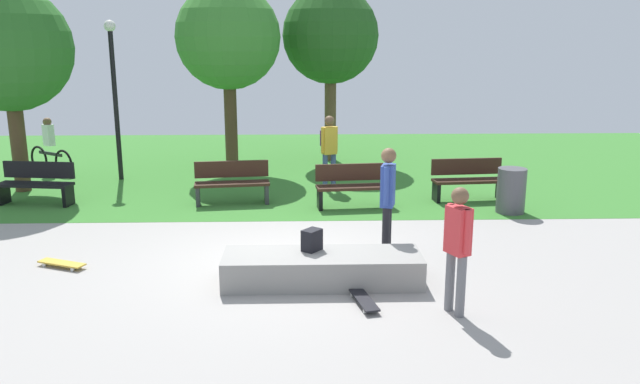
{
  "coord_description": "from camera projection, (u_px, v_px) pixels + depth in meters",
  "views": [
    {
      "loc": [
        0.34,
        -9.54,
        3.44
      ],
      "look_at": [
        0.62,
        0.18,
        1.09
      ],
      "focal_mm": 35.11,
      "sensor_mm": 36.0,
      "label": 1
    }
  ],
  "objects": [
    {
      "name": "backpack_on_ledge",
      "position": [
        312.0,
        240.0,
        9.18
      ],
      "size": [
        0.33,
        0.34,
        0.32
      ],
      "primitive_type": "cube",
      "rotation": [
        0.0,
        0.0,
        4.03
      ],
      "color": "black",
      "rests_on": "concrete_ledge"
    },
    {
      "name": "concrete_ledge",
      "position": [
        322.0,
        268.0,
        9.1
      ],
      "size": [
        2.88,
        0.89,
        0.44
      ],
      "primitive_type": "cube",
      "color": "gray",
      "rests_on": "ground_plane"
    },
    {
      "name": "cyclist_on_bicycle",
      "position": [
        50.0,
        150.0,
        16.6
      ],
      "size": [
        1.52,
        1.11,
        1.52
      ],
      "color": "black",
      "rests_on": "ground_plane"
    },
    {
      "name": "park_bench_center_lawn",
      "position": [
        468.0,
        179.0,
        13.82
      ],
      "size": [
        1.64,
        0.61,
        0.91
      ],
      "color": "#331E14",
      "rests_on": "ground_plane"
    },
    {
      "name": "skateboard_spare",
      "position": [
        62.0,
        263.0,
        9.76
      ],
      "size": [
        0.81,
        0.5,
        0.08
      ],
      "color": "gold",
      "rests_on": "ground_plane"
    },
    {
      "name": "tree_tall_oak",
      "position": [
        228.0,
        38.0,
        16.29
      ],
      "size": [
        2.74,
        2.74,
        4.92
      ],
      "color": "#4C3823",
      "rests_on": "grass_lawn"
    },
    {
      "name": "tree_broad_elm",
      "position": [
        331.0,
        36.0,
        17.76
      ],
      "size": [
        2.74,
        2.74,
        4.98
      ],
      "color": "brown",
      "rests_on": "grass_lawn"
    },
    {
      "name": "trash_bin",
      "position": [
        511.0,
        191.0,
        12.8
      ],
      "size": [
        0.58,
        0.58,
        0.93
      ],
      "primitive_type": "cylinder",
      "color": "#4C4C51",
      "rests_on": "ground_plane"
    },
    {
      "name": "park_bench_near_lamppost",
      "position": [
        232.0,
        182.0,
        13.53
      ],
      "size": [
        1.64,
        0.66,
        0.91
      ],
      "color": "#331E14",
      "rests_on": "ground_plane"
    },
    {
      "name": "skater_watching",
      "position": [
        388.0,
        194.0,
        9.91
      ],
      "size": [
        0.28,
        0.42,
        1.82
      ],
      "color": "black",
      "rests_on": "ground_plane"
    },
    {
      "name": "tree_young_birch",
      "position": [
        8.0,
        49.0,
        14.02
      ],
      "size": [
        2.84,
        2.84,
        4.71
      ],
      "color": "#4C3823",
      "rests_on": "grass_lawn"
    },
    {
      "name": "skateboard_by_ledge",
      "position": [
        364.0,
        300.0,
        8.39
      ],
      "size": [
        0.37,
        0.82,
        0.08
      ],
      "color": "black",
      "rests_on": "ground_plane"
    },
    {
      "name": "park_bench_by_oak",
      "position": [
        36.0,
        182.0,
        13.46
      ],
      "size": [
        1.65,
        0.68,
        0.91
      ],
      "color": "black",
      "rests_on": "ground_plane"
    },
    {
      "name": "park_bench_near_path",
      "position": [
        354.0,
        185.0,
        13.22
      ],
      "size": [
        1.64,
        0.63,
        0.91
      ],
      "color": "#331E14",
      "rests_on": "ground_plane"
    },
    {
      "name": "grass_lawn",
      "position": [
        290.0,
        164.0,
        17.97
      ],
      "size": [
        26.6,
        11.74,
        0.01
      ],
      "primitive_type": "cube",
      "color": "#387A2D",
      "rests_on": "ground_plane"
    },
    {
      "name": "pedestrian_with_backpack",
      "position": [
        329.0,
        145.0,
        14.7
      ],
      "size": [
        0.42,
        0.43,
        1.76
      ],
      "color": "#3F5184",
      "rests_on": "ground_plane"
    },
    {
      "name": "ground_plane",
      "position": [
        282.0,
        261.0,
        10.07
      ],
      "size": [
        28.0,
        28.0,
        0.0
      ],
      "primitive_type": "plane",
      "color": "#9E9993"
    },
    {
      "name": "lamp_post",
      "position": [
        114.0,
        84.0,
        15.43
      ],
      "size": [
        0.28,
        0.28,
        3.94
      ],
      "color": "black",
      "rests_on": "ground_plane"
    },
    {
      "name": "skater_performing_trick",
      "position": [
        458.0,
        241.0,
        7.9
      ],
      "size": [
        0.32,
        0.4,
        1.68
      ],
      "color": "slate",
      "rests_on": "ground_plane"
    }
  ]
}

